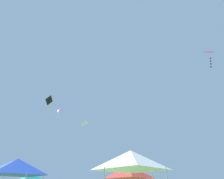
{
  "coord_description": "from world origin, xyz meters",
  "views": [
    {
      "loc": [
        0.07,
        -4.81,
        1.64
      ],
      "look_at": [
        0.29,
        12.95,
        12.03
      ],
      "focal_mm": 27.6,
      "sensor_mm": 36.0,
      "label": 1
    }
  ],
  "objects_px": {
    "canopy_tent_white": "(131,160)",
    "kite_white_box": "(84,123)",
    "canopy_tent_red": "(129,172)",
    "canopy_tent_blue": "(16,167)",
    "kite_magenta_diamond": "(209,52)",
    "canopy_tent_teal": "(31,179)",
    "kite_black_diamond": "(49,101)",
    "kite_purple_diamond": "(59,111)"
  },
  "relations": [
    {
      "from": "canopy_tent_blue",
      "to": "kite_magenta_diamond",
      "type": "distance_m",
      "value": 23.17
    },
    {
      "from": "kite_black_diamond",
      "to": "kite_purple_diamond",
      "type": "bearing_deg",
      "value": -44.5
    },
    {
      "from": "kite_purple_diamond",
      "to": "kite_magenta_diamond",
      "type": "bearing_deg",
      "value": -28.48
    },
    {
      "from": "canopy_tent_white",
      "to": "canopy_tent_teal",
      "type": "xyz_separation_m",
      "value": [
        -8.72,
        6.81,
        -0.69
      ]
    },
    {
      "from": "canopy_tent_blue",
      "to": "kite_purple_diamond",
      "type": "bearing_deg",
      "value": 98.73
    },
    {
      "from": "canopy_tent_white",
      "to": "canopy_tent_blue",
      "type": "relative_size",
      "value": 1.07
    },
    {
      "from": "canopy_tent_teal",
      "to": "kite_purple_diamond",
      "type": "relative_size",
      "value": 1.74
    },
    {
      "from": "kite_white_box",
      "to": "canopy_tent_red",
      "type": "bearing_deg",
      "value": -53.67
    },
    {
      "from": "canopy_tent_teal",
      "to": "canopy_tent_blue",
      "type": "xyz_separation_m",
      "value": [
        0.86,
        -5.06,
        0.49
      ]
    },
    {
      "from": "canopy_tent_white",
      "to": "kite_black_diamond",
      "type": "height_order",
      "value": "kite_black_diamond"
    },
    {
      "from": "canopy_tent_red",
      "to": "kite_purple_diamond",
      "type": "height_order",
      "value": "kite_purple_diamond"
    },
    {
      "from": "kite_white_box",
      "to": "kite_magenta_diamond",
      "type": "bearing_deg",
      "value": -30.58
    },
    {
      "from": "canopy_tent_white",
      "to": "kite_magenta_diamond",
      "type": "height_order",
      "value": "kite_magenta_diamond"
    },
    {
      "from": "kite_white_box",
      "to": "kite_magenta_diamond",
      "type": "xyz_separation_m",
      "value": [
        16.18,
        -9.56,
        5.81
      ]
    },
    {
      "from": "canopy_tent_blue",
      "to": "canopy_tent_red",
      "type": "bearing_deg",
      "value": 28.13
    },
    {
      "from": "canopy_tent_blue",
      "to": "kite_purple_diamond",
      "type": "distance_m",
      "value": 17.57
    },
    {
      "from": "kite_magenta_diamond",
      "to": "canopy_tent_teal",
      "type": "bearing_deg",
      "value": 173.23
    },
    {
      "from": "canopy_tent_blue",
      "to": "kite_white_box",
      "type": "relative_size",
      "value": 3.08
    },
    {
      "from": "canopy_tent_teal",
      "to": "kite_black_diamond",
      "type": "distance_m",
      "value": 19.32
    },
    {
      "from": "canopy_tent_red",
      "to": "canopy_tent_teal",
      "type": "relative_size",
      "value": 1.21
    },
    {
      "from": "kite_magenta_diamond",
      "to": "kite_white_box",
      "type": "bearing_deg",
      "value": 149.42
    },
    {
      "from": "kite_magenta_diamond",
      "to": "kite_black_diamond",
      "type": "bearing_deg",
      "value": 148.89
    },
    {
      "from": "canopy_tent_red",
      "to": "kite_white_box",
      "type": "distance_m",
      "value": 12.26
    },
    {
      "from": "canopy_tent_blue",
      "to": "kite_black_diamond",
      "type": "relative_size",
      "value": 1.11
    },
    {
      "from": "canopy_tent_white",
      "to": "canopy_tent_teal",
      "type": "relative_size",
      "value": 1.27
    },
    {
      "from": "canopy_tent_blue",
      "to": "canopy_tent_teal",
      "type": "bearing_deg",
      "value": 99.67
    },
    {
      "from": "kite_black_diamond",
      "to": "kite_white_box",
      "type": "bearing_deg",
      "value": -32.15
    },
    {
      "from": "canopy_tent_white",
      "to": "canopy_tent_red",
      "type": "relative_size",
      "value": 1.05
    },
    {
      "from": "kite_white_box",
      "to": "canopy_tent_teal",
      "type": "bearing_deg",
      "value": -115.46
    },
    {
      "from": "canopy_tent_white",
      "to": "kite_purple_diamond",
      "type": "xyz_separation_m",
      "value": [
        -10.02,
        15.82,
        10.09
      ]
    },
    {
      "from": "canopy_tent_white",
      "to": "kite_white_box",
      "type": "xyz_separation_m",
      "value": [
        -5.28,
        14.03,
        7.31
      ]
    },
    {
      "from": "canopy_tent_red",
      "to": "kite_purple_diamond",
      "type": "xyz_separation_m",
      "value": [
        -10.5,
        9.62,
        10.24
      ]
    },
    {
      "from": "canopy_tent_white",
      "to": "kite_purple_diamond",
      "type": "height_order",
      "value": "kite_purple_diamond"
    },
    {
      "from": "canopy_tent_teal",
      "to": "kite_black_diamond",
      "type": "bearing_deg",
      "value": 110.73
    },
    {
      "from": "canopy_tent_teal",
      "to": "kite_magenta_diamond",
      "type": "relative_size",
      "value": 1.0
    },
    {
      "from": "canopy_tent_red",
      "to": "kite_magenta_diamond",
      "type": "relative_size",
      "value": 1.21
    },
    {
      "from": "kite_white_box",
      "to": "kite_purple_diamond",
      "type": "xyz_separation_m",
      "value": [
        -4.74,
        1.79,
        2.78
      ]
    },
    {
      "from": "kite_purple_diamond",
      "to": "kite_magenta_diamond",
      "type": "height_order",
      "value": "kite_magenta_diamond"
    },
    {
      "from": "canopy_tent_white",
      "to": "kite_white_box",
      "type": "height_order",
      "value": "kite_white_box"
    },
    {
      "from": "kite_purple_diamond",
      "to": "canopy_tent_red",
      "type": "bearing_deg",
      "value": -42.49
    },
    {
      "from": "canopy_tent_white",
      "to": "kite_white_box",
      "type": "relative_size",
      "value": 3.28
    },
    {
      "from": "canopy_tent_teal",
      "to": "kite_purple_diamond",
      "type": "height_order",
      "value": "kite_purple_diamond"
    }
  ]
}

